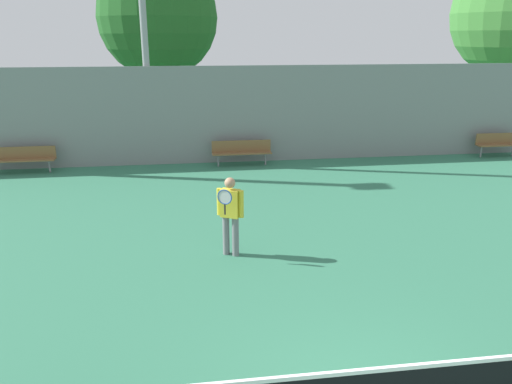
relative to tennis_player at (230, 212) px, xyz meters
name	(u,v)px	position (x,y,z in m)	size (l,w,h in m)	color
tennis_player	(230,212)	(0.00, 0.00, 0.00)	(0.54, 0.51, 1.68)	slate
bench_courtside_near	(497,142)	(10.75, 7.45, -0.42)	(1.61, 0.40, 0.86)	brown
bench_courtside_far	(22,157)	(-6.26, 7.45, -0.42)	(2.13, 0.40, 0.86)	brown
bench_adjacent_court	(242,150)	(1.07, 7.45, -0.42)	(2.09, 0.40, 0.86)	brown
back_fence	(249,115)	(1.40, 7.98, 0.74)	(25.71, 0.06, 3.40)	gray
tree_green_broad	(158,18)	(-1.81, 12.76, 4.11)	(4.98, 4.98, 7.58)	brown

